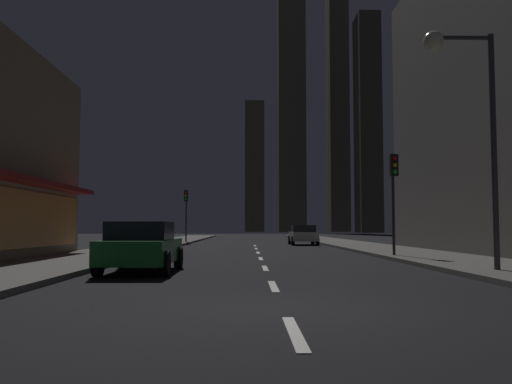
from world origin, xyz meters
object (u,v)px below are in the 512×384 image
Objects in this scene: car_parked_far at (303,235)px; street_lamp_right at (463,90)px; fire_hydrant_far_left at (160,241)px; car_parked_near at (142,247)px; traffic_light_near_right at (394,181)px; traffic_light_far_left at (186,204)px.

street_lamp_right is (1.78, -25.35, 4.33)m from car_parked_far.
street_lamp_right reaches higher than car_parked_far.
street_lamp_right reaches higher than fire_hydrant_far_left.
car_parked_near is 0.64× the size of street_lamp_right.
car_parked_far is at bearing 73.50° from car_parked_near.
traffic_light_near_right is 0.64× the size of street_lamp_right.
car_parked_near is 1.01× the size of traffic_light_near_right.
street_lamp_right is (11.28, -18.67, 4.61)m from fire_hydrant_far_left.
traffic_light_near_right is at bearing -44.29° from fire_hydrant_far_left.
car_parked_far is at bearing 94.02° from street_lamp_right.
fire_hydrant_far_left is at bearing 135.71° from traffic_light_near_right.
car_parked_near is at bearing -82.57° from fire_hydrant_far_left.
fire_hydrant_far_left is 0.16× the size of traffic_light_far_left.
fire_hydrant_far_left is (-9.50, -6.68, -0.29)m from car_parked_far.
street_lamp_right reaches higher than traffic_light_far_left.
car_parked_near is 28.51m from traffic_light_far_left.
car_parked_near is at bearing 173.38° from street_lamp_right.
street_lamp_right reaches higher than traffic_light_near_right.
traffic_light_far_left is at bearing 87.86° from fire_hydrant_far_left.
car_parked_near is at bearing -86.16° from traffic_light_far_left.
street_lamp_right is at bearing -6.62° from car_parked_near.
fire_hydrant_far_left is 16.16m from traffic_light_near_right.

